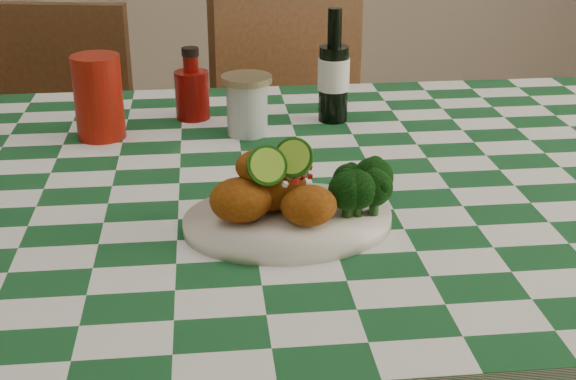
{
  "coord_description": "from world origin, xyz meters",
  "views": [
    {
      "loc": [
        -0.06,
        -1.15,
        1.27
      ],
      "look_at": [
        0.05,
        -0.17,
        0.84
      ],
      "focal_mm": 50.0,
      "sensor_mm": 36.0,
      "label": 1
    }
  ],
  "objects_px": {
    "ketchup_bottle": "(192,83)",
    "wooden_chair_left": "(40,197)",
    "red_tumbler": "(99,97)",
    "beer_bottle": "(334,66)",
    "fried_chicken_pile": "(283,181)",
    "plate": "(288,221)",
    "mason_jar": "(247,105)",
    "wooden_chair_right": "(326,176)"
  },
  "relations": [
    {
      "from": "red_tumbler",
      "to": "beer_bottle",
      "type": "relative_size",
      "value": 0.7
    },
    {
      "from": "mason_jar",
      "to": "wooden_chair_right",
      "type": "bearing_deg",
      "value": 66.06
    },
    {
      "from": "wooden_chair_left",
      "to": "beer_bottle",
      "type": "bearing_deg",
      "value": -25.63
    },
    {
      "from": "ketchup_bottle",
      "to": "wooden_chair_left",
      "type": "height_order",
      "value": "ketchup_bottle"
    },
    {
      "from": "red_tumbler",
      "to": "mason_jar",
      "type": "xyz_separation_m",
      "value": [
        0.26,
        -0.01,
        -0.02
      ]
    },
    {
      "from": "red_tumbler",
      "to": "mason_jar",
      "type": "relative_size",
      "value": 1.38
    },
    {
      "from": "ketchup_bottle",
      "to": "beer_bottle",
      "type": "bearing_deg",
      "value": -8.98
    },
    {
      "from": "red_tumbler",
      "to": "wooden_chair_left",
      "type": "distance_m",
      "value": 0.71
    },
    {
      "from": "ketchup_bottle",
      "to": "beer_bottle",
      "type": "relative_size",
      "value": 0.64
    },
    {
      "from": "wooden_chair_right",
      "to": "mason_jar",
      "type": "bearing_deg",
      "value": -137.22
    },
    {
      "from": "ketchup_bottle",
      "to": "mason_jar",
      "type": "xyz_separation_m",
      "value": [
        0.1,
        -0.1,
        -0.01
      ]
    },
    {
      "from": "red_tumbler",
      "to": "ketchup_bottle",
      "type": "xyz_separation_m",
      "value": [
        0.16,
        0.09,
        -0.01
      ]
    },
    {
      "from": "ketchup_bottle",
      "to": "mason_jar",
      "type": "distance_m",
      "value": 0.14
    },
    {
      "from": "plate",
      "to": "wooden_chair_left",
      "type": "relative_size",
      "value": 0.32
    },
    {
      "from": "red_tumbler",
      "to": "ketchup_bottle",
      "type": "distance_m",
      "value": 0.19
    },
    {
      "from": "plate",
      "to": "beer_bottle",
      "type": "height_order",
      "value": "beer_bottle"
    },
    {
      "from": "ketchup_bottle",
      "to": "wooden_chair_left",
      "type": "relative_size",
      "value": 0.15
    },
    {
      "from": "mason_jar",
      "to": "wooden_chair_right",
      "type": "height_order",
      "value": "wooden_chair_right"
    },
    {
      "from": "fried_chicken_pile",
      "to": "mason_jar",
      "type": "xyz_separation_m",
      "value": [
        -0.02,
        0.39,
        -0.01
      ]
    },
    {
      "from": "beer_bottle",
      "to": "wooden_chair_right",
      "type": "distance_m",
      "value": 0.62
    },
    {
      "from": "mason_jar",
      "to": "wooden_chair_right",
      "type": "distance_m",
      "value": 0.67
    },
    {
      "from": "plate",
      "to": "ketchup_bottle",
      "type": "height_order",
      "value": "ketchup_bottle"
    },
    {
      "from": "mason_jar",
      "to": "wooden_chair_right",
      "type": "xyz_separation_m",
      "value": [
        0.23,
        0.51,
        -0.36
      ]
    },
    {
      "from": "plate",
      "to": "mason_jar",
      "type": "height_order",
      "value": "mason_jar"
    },
    {
      "from": "fried_chicken_pile",
      "to": "beer_bottle",
      "type": "height_order",
      "value": "beer_bottle"
    },
    {
      "from": "plate",
      "to": "fried_chicken_pile",
      "type": "height_order",
      "value": "fried_chicken_pile"
    },
    {
      "from": "red_tumbler",
      "to": "beer_bottle",
      "type": "bearing_deg",
      "value": 6.71
    },
    {
      "from": "fried_chicken_pile",
      "to": "red_tumbler",
      "type": "bearing_deg",
      "value": 125.45
    },
    {
      "from": "beer_bottle",
      "to": "wooden_chair_left",
      "type": "relative_size",
      "value": 0.24
    },
    {
      "from": "fried_chicken_pile",
      "to": "ketchup_bottle",
      "type": "relative_size",
      "value": 1.15
    },
    {
      "from": "ketchup_bottle",
      "to": "red_tumbler",
      "type": "bearing_deg",
      "value": -150.49
    },
    {
      "from": "fried_chicken_pile",
      "to": "red_tumbler",
      "type": "xyz_separation_m",
      "value": [
        -0.28,
        0.4,
        0.01
      ]
    },
    {
      "from": "wooden_chair_left",
      "to": "fried_chicken_pile",
      "type": "bearing_deg",
      "value": -50.58
    },
    {
      "from": "fried_chicken_pile",
      "to": "red_tumbler",
      "type": "height_order",
      "value": "red_tumbler"
    },
    {
      "from": "fried_chicken_pile",
      "to": "wooden_chair_left",
      "type": "bearing_deg",
      "value": 119.52
    },
    {
      "from": "fried_chicken_pile",
      "to": "ketchup_bottle",
      "type": "height_order",
      "value": "ketchup_bottle"
    },
    {
      "from": "fried_chicken_pile",
      "to": "beer_bottle",
      "type": "relative_size",
      "value": 0.74
    },
    {
      "from": "fried_chicken_pile",
      "to": "ketchup_bottle",
      "type": "bearing_deg",
      "value": 103.97
    },
    {
      "from": "plate",
      "to": "red_tumbler",
      "type": "xyz_separation_m",
      "value": [
        -0.29,
        0.4,
        0.07
      ]
    },
    {
      "from": "red_tumbler",
      "to": "plate",
      "type": "bearing_deg",
      "value": -53.88
    },
    {
      "from": "wooden_chair_left",
      "to": "plate",
      "type": "bearing_deg",
      "value": -50.25
    },
    {
      "from": "fried_chicken_pile",
      "to": "red_tumbler",
      "type": "relative_size",
      "value": 1.05
    }
  ]
}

